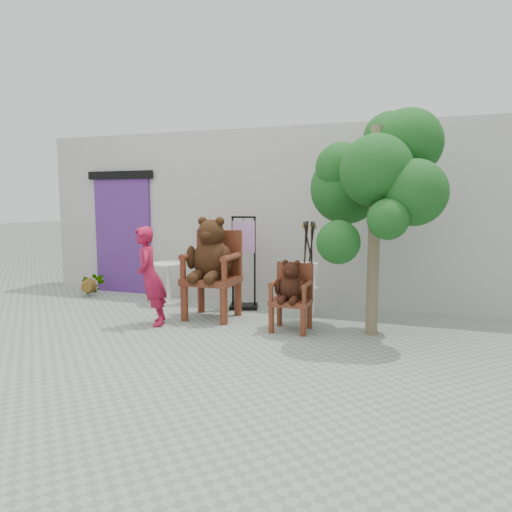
{
  "coord_description": "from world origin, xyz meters",
  "views": [
    {
      "loc": [
        2.24,
        -4.89,
        1.73
      ],
      "look_at": [
        0.1,
        1.42,
        0.95
      ],
      "focal_mm": 32.0,
      "sensor_mm": 36.0,
      "label": 1
    }
  ],
  "objects_px": {
    "display_stand": "(244,273)",
    "person": "(150,276)",
    "stool_bucket": "(308,274)",
    "chair_big": "(212,260)",
    "tree": "(378,175)",
    "chair_small": "(291,289)",
    "cafe_table": "(169,278)"
  },
  "relations": [
    {
      "from": "display_stand",
      "to": "person",
      "type": "bearing_deg",
      "value": -137.98
    },
    {
      "from": "person",
      "to": "stool_bucket",
      "type": "height_order",
      "value": "stool_bucket"
    },
    {
      "from": "chair_big",
      "to": "display_stand",
      "type": "height_order",
      "value": "chair_big"
    },
    {
      "from": "person",
      "to": "tree",
      "type": "distance_m",
      "value": 3.39
    },
    {
      "from": "chair_small",
      "to": "person",
      "type": "distance_m",
      "value": 1.99
    },
    {
      "from": "chair_big",
      "to": "stool_bucket",
      "type": "height_order",
      "value": "chair_big"
    },
    {
      "from": "cafe_table",
      "to": "stool_bucket",
      "type": "relative_size",
      "value": 0.49
    },
    {
      "from": "person",
      "to": "display_stand",
      "type": "xyz_separation_m",
      "value": [
        0.89,
        1.39,
        -0.11
      ]
    },
    {
      "from": "display_stand",
      "to": "stool_bucket",
      "type": "distance_m",
      "value": 1.1
    },
    {
      "from": "cafe_table",
      "to": "stool_bucket",
      "type": "height_order",
      "value": "stool_bucket"
    },
    {
      "from": "person",
      "to": "tree",
      "type": "relative_size",
      "value": 0.48
    },
    {
      "from": "chair_big",
      "to": "cafe_table",
      "type": "distance_m",
      "value": 1.4
    },
    {
      "from": "tree",
      "to": "chair_big",
      "type": "bearing_deg",
      "value": 179.97
    },
    {
      "from": "cafe_table",
      "to": "display_stand",
      "type": "xyz_separation_m",
      "value": [
        1.37,
        0.04,
        0.14
      ]
    },
    {
      "from": "display_stand",
      "to": "tree",
      "type": "relative_size",
      "value": 0.52
    },
    {
      "from": "person",
      "to": "stool_bucket",
      "type": "xyz_separation_m",
      "value": [
        1.98,
        1.3,
        -0.06
      ]
    },
    {
      "from": "display_stand",
      "to": "chair_small",
      "type": "bearing_deg",
      "value": -59.12
    },
    {
      "from": "cafe_table",
      "to": "chair_big",
      "type": "bearing_deg",
      "value": -31.32
    },
    {
      "from": "person",
      "to": "tree",
      "type": "xyz_separation_m",
      "value": [
        3.02,
        0.66,
        1.39
      ]
    },
    {
      "from": "stool_bucket",
      "to": "chair_big",
      "type": "bearing_deg",
      "value": -154.36
    },
    {
      "from": "display_stand",
      "to": "stool_bucket",
      "type": "relative_size",
      "value": 1.04
    },
    {
      "from": "chair_big",
      "to": "tree",
      "type": "height_order",
      "value": "tree"
    },
    {
      "from": "chair_big",
      "to": "chair_small",
      "type": "height_order",
      "value": "chair_big"
    },
    {
      "from": "chair_small",
      "to": "person",
      "type": "xyz_separation_m",
      "value": [
        -1.95,
        -0.38,
        0.13
      ]
    },
    {
      "from": "chair_small",
      "to": "cafe_table",
      "type": "distance_m",
      "value": 2.62
    },
    {
      "from": "chair_big",
      "to": "stool_bucket",
      "type": "distance_m",
      "value": 1.49
    },
    {
      "from": "cafe_table",
      "to": "tree",
      "type": "height_order",
      "value": "tree"
    },
    {
      "from": "stool_bucket",
      "to": "cafe_table",
      "type": "bearing_deg",
      "value": 178.7
    },
    {
      "from": "display_stand",
      "to": "chair_big",
      "type": "bearing_deg",
      "value": -123.08
    },
    {
      "from": "chair_big",
      "to": "person",
      "type": "bearing_deg",
      "value": -134.85
    },
    {
      "from": "cafe_table",
      "to": "tree",
      "type": "relative_size",
      "value": 0.24
    },
    {
      "from": "stool_bucket",
      "to": "chair_small",
      "type": "bearing_deg",
      "value": -91.78
    }
  ]
}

